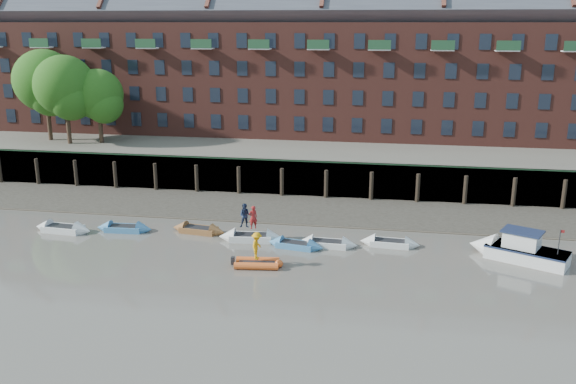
% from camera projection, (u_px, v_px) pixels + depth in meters
% --- Properties ---
extents(ground, '(220.00, 220.00, 0.00)m').
position_uv_depth(ground, '(248.00, 303.00, 34.19)').
color(ground, '#625D55').
rests_on(ground, ground).
extents(foreshore, '(110.00, 8.00, 0.50)m').
position_uv_depth(foreshore, '(297.00, 210.00, 51.28)').
color(foreshore, '#3D382F').
rests_on(foreshore, ground).
extents(mud_band, '(110.00, 1.60, 0.10)m').
position_uv_depth(mud_band, '(291.00, 222.00, 48.05)').
color(mud_band, '#4C4336').
rests_on(mud_band, ground).
extents(river_wall, '(110.00, 1.23, 3.30)m').
position_uv_depth(river_wall, '(305.00, 178.00, 55.00)').
color(river_wall, '#2D2A26').
rests_on(river_wall, ground).
extents(bank_terrace, '(110.00, 28.00, 3.20)m').
position_uv_depth(bank_terrace, '(322.00, 149.00, 67.93)').
color(bank_terrace, '#5E594D').
rests_on(bank_terrace, ground).
extents(apartment_terrace, '(80.60, 15.56, 20.98)m').
position_uv_depth(apartment_terrace, '(325.00, 45.00, 65.85)').
color(apartment_terrace, brown).
rests_on(apartment_terrace, bank_terrace).
extents(tree_cluster, '(11.76, 7.74, 9.40)m').
position_uv_depth(tree_cluster, '(63.00, 85.00, 61.89)').
color(tree_cluster, '#3A281C').
rests_on(tree_cluster, bank_terrace).
extents(rowboat_0, '(4.73, 1.71, 1.35)m').
position_uv_depth(rowboat_0, '(63.00, 229.00, 45.78)').
color(rowboat_0, silver).
rests_on(rowboat_0, ground).
extents(rowboat_1, '(4.34, 1.46, 1.24)m').
position_uv_depth(rowboat_1, '(124.00, 228.00, 45.92)').
color(rowboat_1, teal).
rests_on(rowboat_1, ground).
extents(rowboat_2, '(4.39, 1.82, 1.24)m').
position_uv_depth(rowboat_2, '(199.00, 230.00, 45.60)').
color(rowboat_2, brown).
rests_on(rowboat_2, ground).
extents(rowboat_3, '(4.81, 1.77, 1.37)m').
position_uv_depth(rowboat_3, '(251.00, 237.00, 43.94)').
color(rowboat_3, silver).
rests_on(rowboat_3, ground).
extents(rowboat_4, '(4.18, 1.86, 1.17)m').
position_uv_depth(rowboat_4, '(295.00, 245.00, 42.56)').
color(rowboat_4, teal).
rests_on(rowboat_4, ground).
extents(rowboat_5, '(4.25, 1.36, 1.22)m').
position_uv_depth(rowboat_5, '(327.00, 244.00, 42.79)').
color(rowboat_5, silver).
rests_on(rowboat_5, ground).
extents(rowboat_6, '(4.27, 1.49, 1.22)m').
position_uv_depth(rowboat_6, '(390.00, 243.00, 42.90)').
color(rowboat_6, silver).
rests_on(rowboat_6, ground).
extents(rib_tender, '(3.16, 1.76, 0.54)m').
position_uv_depth(rib_tender, '(259.00, 263.00, 39.26)').
color(rib_tender, '#DD5A21').
rests_on(rib_tender, ground).
extents(motor_launch, '(6.65, 4.64, 2.63)m').
position_uv_depth(motor_launch, '(511.00, 249.00, 40.58)').
color(motor_launch, silver).
rests_on(motor_launch, ground).
extents(person_rower_a, '(0.74, 0.67, 1.71)m').
position_uv_depth(person_rower_a, '(253.00, 217.00, 43.53)').
color(person_rower_a, maroon).
rests_on(person_rower_a, rowboat_3).
extents(person_rower_b, '(0.97, 0.81, 1.79)m').
position_uv_depth(person_rower_b, '(245.00, 216.00, 43.74)').
color(person_rower_b, '#19233F').
rests_on(person_rower_b, rowboat_3).
extents(person_rib_crew, '(0.77, 1.22, 1.80)m').
position_uv_depth(person_rib_crew, '(257.00, 246.00, 39.02)').
color(person_rib_crew, orange).
rests_on(person_rib_crew, rib_tender).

